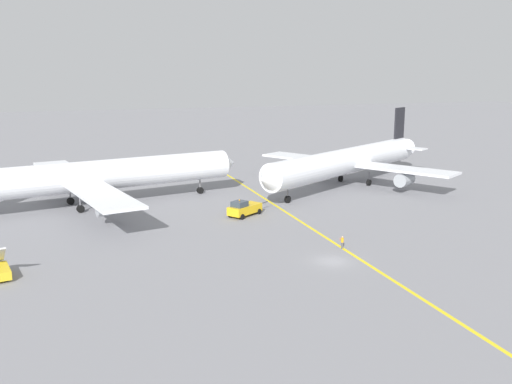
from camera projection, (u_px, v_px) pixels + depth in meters
The scene contains 7 objects.
ground_plane at pixel (332, 261), 71.31m from camera, with size 600.00×600.00×0.00m, color gray.
taxiway_stripe at pixel (325, 237), 81.84m from camera, with size 0.50×120.00×0.01m, color yellow.
airliner_at_gate_left at pixel (91, 176), 99.07m from camera, with size 55.88×49.28×16.79m.
airliner_being_pushed at pixel (348, 161), 117.25m from camera, with size 50.18×40.93×15.00m.
pushback_tug at pixel (244, 208), 93.43m from camera, with size 8.68×6.22×2.98m.
gse_stair_truck_yellow at pixel (0, 269), 65.37m from camera, with size 2.76×4.86×4.06m.
ground_crew_ramp_agent_by_cones at pixel (342, 242), 76.25m from camera, with size 0.49×0.36×1.74m.
Camera 1 is at (-32.25, -60.58, 23.28)m, focal length 40.10 mm.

